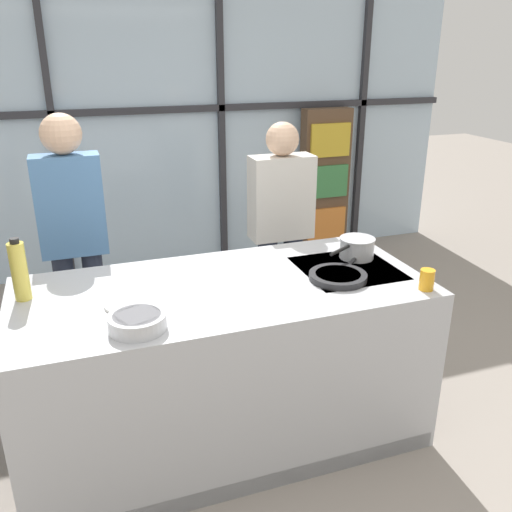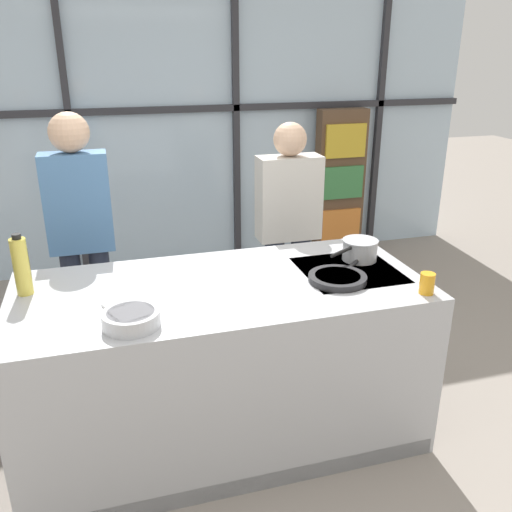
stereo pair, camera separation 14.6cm
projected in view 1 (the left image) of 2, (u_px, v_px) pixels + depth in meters
The scene contains 13 objects.
ground_plane at pixel (226, 433), 3.14m from camera, with size 18.00×18.00×0.00m, color gray.
back_window_wall at pixel (141, 125), 5.03m from camera, with size 6.40×0.10×2.80m.
bookshelf at pixel (325, 182), 5.67m from camera, with size 0.51×0.19×1.51m.
demo_island at pixel (225, 364), 2.97m from camera, with size 2.13×0.97×0.94m.
spectator_far_left at pixel (73, 232), 3.39m from camera, with size 0.40×0.24×1.73m.
spectator_center_left at pixel (281, 223), 3.85m from camera, with size 0.44×0.23×1.62m.
frying_pan at pixel (339, 276), 2.87m from camera, with size 0.46×0.43×0.04m.
saucepan at pixel (357, 247), 3.14m from camera, with size 0.35×0.25×0.12m.
white_plate at pixel (127, 304), 2.59m from camera, with size 0.22×0.22×0.01m, color white.
mixing_bowl at pixel (137, 321), 2.36m from camera, with size 0.26×0.26×0.07m.
oil_bottle at pixel (19, 271), 2.60m from camera, with size 0.08×0.08×0.32m.
pepper_grinder at pixel (21, 268), 2.78m from camera, with size 0.05×0.05×0.20m.
juice_glass_near at pixel (427, 280), 2.74m from camera, with size 0.07×0.07×0.11m, color orange.
Camera 1 is at (-0.68, -2.46, 2.10)m, focal length 38.00 mm.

